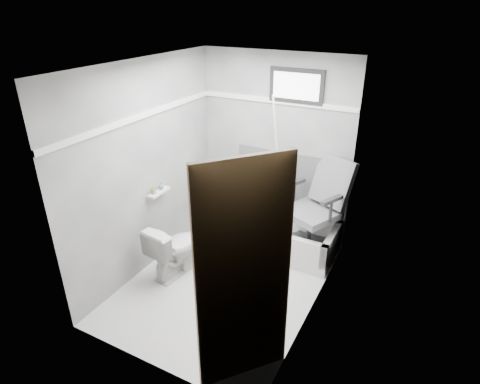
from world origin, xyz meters
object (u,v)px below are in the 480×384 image
Objects in this scene: door at (257,313)px; bathtub at (277,234)px; toilet at (174,249)px; soap_bottle_b at (161,185)px; office_chair at (311,206)px; soap_bottle_a at (153,190)px.

bathtub is at bearing 108.75° from door.
soap_bottle_b is at bearing -30.69° from toilet.
office_chair reaches higher than soap_bottle_b.
office_chair is 1.86m from soap_bottle_a.
toilet is at bearing -38.72° from soap_bottle_b.
door is at bearing -56.68° from office_chair.
office_chair reaches higher than toilet.
soap_bottle_a is 1.16× the size of soap_bottle_b.
toilet is 8.00× the size of soap_bottle_b.
bathtub is at bearing -152.89° from office_chair.
bathtub is 2.46m from door.
bathtub is 17.98× the size of soap_bottle_b.
toilet is at bearing 143.71° from door.
toilet is (-1.27, -1.05, -0.37)m from office_chair.
soap_bottle_a reaches higher than toilet.
office_chair is at bearing 98.51° from door.
bathtub is 15.45× the size of soap_bottle_a.
soap_bottle_b is at bearing -128.58° from office_chair.
soap_bottle_a is at bearing 146.07° from door.
toilet is 6.88× the size of soap_bottle_a.
office_chair is (0.42, 0.02, 0.49)m from bathtub.
bathtub is 1.59m from soap_bottle_b.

